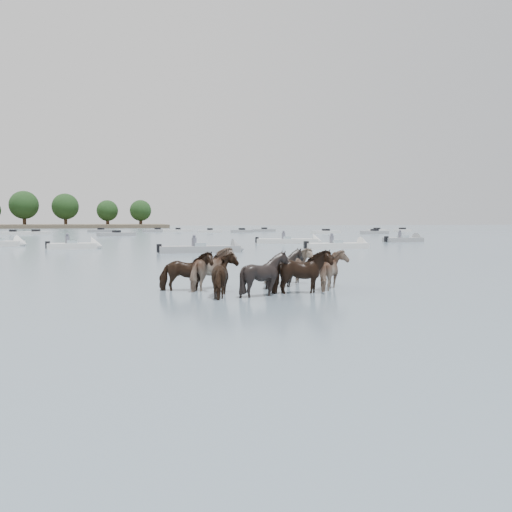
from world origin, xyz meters
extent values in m
plane|color=slate|center=(0.00, 0.00, 0.00)|extent=(400.00, 400.00, 0.00)
imported|color=black|center=(-1.37, 0.85, 0.58)|extent=(1.92, 1.09, 1.54)
imported|color=#9C866A|center=(-0.40, 0.95, 0.63)|extent=(1.87, 2.00, 1.63)
imported|color=black|center=(2.14, 0.92, 0.60)|extent=(1.71, 1.61, 1.57)
imported|color=tan|center=(2.56, 1.88, 0.58)|extent=(1.82, 0.83, 1.54)
imported|color=black|center=(-0.25, -0.59, 0.58)|extent=(1.54, 1.72, 1.53)
imported|color=black|center=(0.89, -0.87, 0.61)|extent=(1.86, 1.78, 1.60)
imported|color=black|center=(2.13, -0.73, 0.63)|extent=(1.98, 0.99, 1.63)
imported|color=gray|center=(3.66, 0.01, 0.58)|extent=(1.56, 1.73, 1.53)
sphere|color=black|center=(9.73, 13.88, 0.12)|extent=(0.44, 0.44, 0.44)
cube|color=black|center=(9.48, 13.88, 0.02)|extent=(0.50, 0.22, 0.18)
cube|color=silver|center=(-7.43, 28.06, 0.20)|extent=(3.89, 1.74, 0.55)
cone|color=silver|center=(-5.52, 28.13, 0.20)|extent=(0.96, 1.63, 1.60)
cube|color=#99ADB7|center=(-7.43, 28.06, 0.55)|extent=(0.84, 1.15, 0.35)
cube|color=black|center=(-9.34, 27.99, 0.35)|extent=(0.36, 0.36, 0.60)
cylinder|color=#595966|center=(-7.83, 28.06, 0.75)|extent=(0.36, 0.36, 0.70)
sphere|color=#595966|center=(-7.83, 28.06, 1.20)|extent=(0.24, 0.24, 0.24)
cube|color=gray|center=(2.03, 20.90, 0.20)|extent=(5.87, 1.62, 0.55)
cone|color=gray|center=(4.97, 20.91, 0.20)|extent=(0.91, 1.60, 1.60)
cube|color=#99ADB7|center=(2.03, 20.90, 0.55)|extent=(0.80, 1.12, 0.35)
cube|color=black|center=(-0.90, 20.89, 0.35)|extent=(0.35, 0.35, 0.60)
cylinder|color=#595966|center=(1.63, 20.90, 0.75)|extent=(0.36, 0.36, 0.70)
sphere|color=#595966|center=(1.63, 20.90, 1.20)|extent=(0.24, 0.24, 0.24)
cube|color=silver|center=(12.72, 32.75, 0.20)|extent=(6.35, 3.29, 0.55)
cone|color=silver|center=(15.67, 31.87, 0.20)|extent=(1.32, 1.79, 1.60)
cube|color=#99ADB7|center=(12.72, 32.75, 0.55)|extent=(1.09, 1.30, 0.35)
cube|color=black|center=(9.78, 33.63, 0.35)|extent=(0.44, 0.44, 0.60)
cylinder|color=#595966|center=(12.32, 32.75, 0.75)|extent=(0.36, 0.36, 0.70)
sphere|color=#595966|center=(12.32, 32.75, 1.20)|extent=(0.24, 0.24, 0.24)
cube|color=silver|center=(13.68, 22.74, 0.20)|extent=(5.26, 1.77, 0.55)
cone|color=silver|center=(16.28, 22.66, 0.20)|extent=(0.95, 1.63, 1.60)
cube|color=#99ADB7|center=(13.68, 22.74, 0.55)|extent=(0.84, 1.15, 0.35)
cube|color=black|center=(11.08, 22.83, 0.35)|extent=(0.36, 0.36, 0.60)
cylinder|color=#595966|center=(13.28, 22.74, 0.75)|extent=(0.36, 0.36, 0.70)
sphere|color=#595966|center=(13.28, 22.74, 1.20)|extent=(0.24, 0.24, 0.24)
cube|color=gray|center=(26.00, 32.92, 0.20)|extent=(4.48, 2.07, 0.55)
cone|color=gray|center=(28.15, 33.16, 0.20)|extent=(1.07, 1.69, 1.60)
cube|color=#99ADB7|center=(26.00, 32.92, 0.55)|extent=(0.92, 1.20, 0.35)
cube|color=black|center=(23.84, 32.68, 0.35)|extent=(0.39, 0.39, 0.60)
cylinder|color=#595966|center=(25.60, 32.92, 0.75)|extent=(0.36, 0.36, 0.70)
sphere|color=#595966|center=(25.60, 32.92, 1.20)|extent=(0.24, 0.24, 0.24)
cone|color=silver|center=(-12.35, 33.94, 0.20)|extent=(1.24, 1.76, 1.60)
cube|color=silver|center=(-20.32, 71.50, 0.22)|extent=(5.65, 1.67, 0.60)
cube|color=black|center=(-20.32, 71.50, 0.60)|extent=(1.03, 1.03, 0.50)
cube|color=silver|center=(-17.11, 72.72, 0.22)|extent=(4.71, 2.91, 0.60)
cube|color=black|center=(-17.11, 72.72, 0.60)|extent=(1.28, 1.28, 0.50)
cube|color=gray|center=(-7.56, 86.92, 0.22)|extent=(5.11, 3.23, 0.60)
cube|color=black|center=(-7.56, 86.92, 0.60)|extent=(1.30, 1.30, 0.50)
cube|color=gray|center=(-4.35, 62.05, 0.22)|extent=(5.68, 3.66, 0.60)
cube|color=black|center=(-4.35, 62.05, 0.60)|extent=(1.32, 1.32, 0.50)
cube|color=gray|center=(3.28, 86.86, 0.22)|extent=(5.87, 3.08, 0.60)
cube|color=black|center=(3.28, 86.86, 0.60)|extent=(1.25, 1.25, 0.50)
cube|color=silver|center=(7.09, 84.31, 0.22)|extent=(6.00, 1.93, 0.60)
cube|color=black|center=(7.09, 84.31, 0.60)|extent=(1.07, 1.07, 0.50)
cube|color=silver|center=(12.30, 77.46, 0.22)|extent=(4.59, 1.96, 0.60)
cube|color=black|center=(12.30, 77.46, 0.60)|extent=(1.10, 1.10, 0.50)
cube|color=gray|center=(18.45, 77.56, 0.22)|extent=(4.21, 2.04, 0.60)
cube|color=black|center=(18.45, 77.56, 0.60)|extent=(1.13, 1.13, 0.50)
cube|color=gray|center=(24.58, 83.67, 0.22)|extent=(4.41, 1.56, 0.60)
cube|color=black|center=(24.58, 83.67, 0.60)|extent=(1.01, 1.01, 0.50)
cube|color=silver|center=(30.52, 65.35, 0.22)|extent=(5.97, 3.44, 0.60)
cube|color=black|center=(30.52, 65.35, 0.60)|extent=(1.29, 1.29, 0.50)
cube|color=gray|center=(38.14, 62.26, 0.22)|extent=(5.44, 2.74, 0.60)
cube|color=black|center=(38.14, 62.26, 0.60)|extent=(1.22, 1.22, 0.50)
cube|color=silver|center=(45.53, 75.27, 0.22)|extent=(5.46, 3.05, 0.60)
cube|color=black|center=(45.53, 75.27, 0.60)|extent=(1.26, 1.26, 0.50)
cube|color=silver|center=(50.93, 74.80, 0.22)|extent=(4.29, 2.81, 0.60)
cube|color=black|center=(50.93, 74.80, 0.60)|extent=(1.29, 1.29, 0.50)
cylinder|color=#382619|center=(-32.22, 149.92, 1.91)|extent=(1.00, 1.00, 3.82)
sphere|color=black|center=(-32.22, 149.92, 6.90)|extent=(8.49, 8.49, 8.49)
cylinder|color=#382619|center=(-20.61, 151.17, 1.81)|extent=(1.00, 1.00, 3.63)
sphere|color=black|center=(-20.61, 151.17, 6.55)|extent=(8.06, 8.06, 8.06)
cylinder|color=#382619|center=(-8.06, 149.67, 1.47)|extent=(1.00, 1.00, 2.94)
sphere|color=black|center=(-8.06, 149.67, 5.31)|extent=(6.54, 6.54, 6.54)
cylinder|color=#382619|center=(2.01, 146.73, 1.48)|extent=(1.00, 1.00, 2.96)
sphere|color=black|center=(2.01, 146.73, 5.34)|extent=(6.57, 6.57, 6.57)
camera|label=1|loc=(-3.38, -16.00, 2.38)|focal=35.48mm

